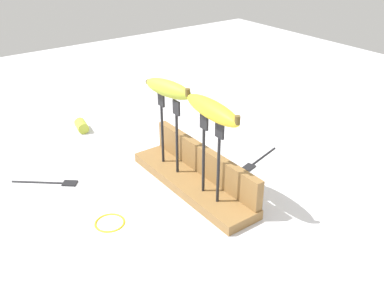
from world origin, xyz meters
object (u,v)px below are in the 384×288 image
at_px(fork_stand_right, 211,152).
at_px(wire_coil, 110,222).
at_px(banana_raised_right, 212,110).
at_px(fork_fallen_near, 256,161).
at_px(fork_fallen_far, 53,182).
at_px(banana_raised_left, 168,89).
at_px(fork_stand_left, 169,126).
at_px(banana_chunk_near, 82,126).

xyz_separation_m(fork_stand_right, wire_coil, (-0.08, -0.23, -0.14)).
relative_size(banana_raised_right, fork_fallen_near, 1.18).
bearing_deg(wire_coil, fork_fallen_far, -169.74).
bearing_deg(banana_raised_left, fork_fallen_near, 68.94).
bearing_deg(banana_raised_right, fork_stand_left, -180.00).
distance_m(fork_fallen_near, banana_chunk_near, 0.58).
distance_m(banana_raised_left, banana_raised_right, 0.17).
bearing_deg(banana_raised_right, wire_coil, -108.66).
height_order(fork_stand_right, banana_chunk_near, fork_stand_right).
distance_m(banana_raised_right, fork_fallen_far, 0.48).
xyz_separation_m(banana_raised_left, banana_raised_right, (0.17, 0.00, 0.00)).
xyz_separation_m(banana_raised_left, fork_fallen_near, (0.09, 0.23, -0.24)).
height_order(fork_fallen_far, wire_coil, fork_fallen_far).
distance_m(banana_raised_left, wire_coil, 0.34).
distance_m(fork_stand_right, fork_fallen_far, 0.44).
bearing_deg(fork_stand_left, banana_raised_right, 0.00).
relative_size(fork_stand_left, fork_fallen_far, 1.39).
height_order(fork_fallen_near, wire_coil, fork_fallen_near).
relative_size(fork_fallen_near, fork_fallen_far, 1.13).
bearing_deg(fork_fallen_far, fork_stand_right, 40.75).
bearing_deg(fork_fallen_far, fork_stand_left, 62.11).
distance_m(fork_stand_right, wire_coil, 0.28).
bearing_deg(wire_coil, banana_chunk_near, 163.33).
bearing_deg(banana_chunk_near, fork_stand_left, 11.56).
distance_m(banana_raised_left, fork_fallen_near, 0.34).
bearing_deg(banana_raised_left, banana_chunk_near, -168.44).
height_order(fork_stand_right, wire_coil, fork_stand_right).
distance_m(fork_stand_right, banana_raised_left, 0.20).
bearing_deg(fork_fallen_far, wire_coil, 10.26).
relative_size(banana_raised_left, fork_fallen_near, 0.97).
bearing_deg(banana_raised_left, fork_stand_left, 10.90).
bearing_deg(fork_fallen_near, fork_fallen_far, -114.82).
relative_size(fork_fallen_near, banana_chunk_near, 2.51).
xyz_separation_m(fork_stand_left, wire_coil, (0.09, -0.23, -0.14)).
bearing_deg(fork_fallen_near, banana_raised_right, -70.65).
distance_m(fork_stand_left, fork_stand_right, 0.17).
bearing_deg(fork_stand_left, banana_raised_left, -169.10).
relative_size(fork_stand_left, banana_chunk_near, 3.09).
relative_size(banana_raised_right, wire_coil, 2.75).
height_order(banana_raised_right, banana_chunk_near, banana_raised_right).
height_order(banana_raised_left, banana_chunk_near, banana_raised_left).
height_order(fork_stand_left, banana_raised_left, banana_raised_left).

